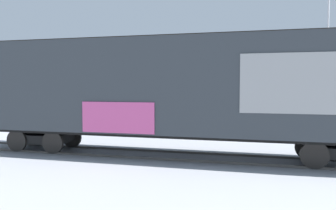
{
  "coord_description": "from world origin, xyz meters",
  "views": [
    {
      "loc": [
        1.69,
        -12.57,
        2.77
      ],
      "look_at": [
        -1.31,
        1.44,
        1.92
      ],
      "focal_mm": 35.64,
      "sensor_mm": 36.0,
      "label": 1
    }
  ],
  "objects": [
    {
      "name": "ground_plane",
      "position": [
        0.0,
        0.0,
        0.0
      ],
      "size": [
        260.0,
        260.0,
        0.0
      ],
      "primitive_type": "plane",
      "color": "#B2B5BC"
    },
    {
      "name": "track",
      "position": [
        0.89,
        -0.07,
        0.04
      ],
      "size": [
        60.01,
        4.44,
        0.08
      ],
      "color": "#4C4742",
      "rests_on": "ground_plane"
    },
    {
      "name": "freight_car",
      "position": [
        -0.72,
        -0.0,
        2.67
      ],
      "size": [
        17.46,
        3.82,
        4.69
      ],
      "color": "#33383D",
      "rests_on": "ground_plane"
    },
    {
      "name": "flagpole",
      "position": [
        7.0,
        9.8,
        6.25
      ],
      "size": [
        0.37,
        1.46,
        10.0
      ],
      "color": "silver",
      "rests_on": "ground_plane"
    },
    {
      "name": "hillside",
      "position": [
        -0.1,
        67.1,
        4.85
      ],
      "size": [
        133.57,
        32.21,
        14.27
      ],
      "color": "gray",
      "rests_on": "ground_plane"
    },
    {
      "name": "parked_car_blue",
      "position": [
        -4.87,
        7.12,
        0.87
      ],
      "size": [
        4.67,
        2.02,
        1.69
      ],
      "color": "navy",
      "rests_on": "ground_plane"
    },
    {
      "name": "parked_car_tan",
      "position": [
        0.17,
        7.18,
        0.86
      ],
      "size": [
        4.74,
        2.17,
        1.72
      ],
      "color": "#9E8966",
      "rests_on": "ground_plane"
    },
    {
      "name": "parked_car_silver",
      "position": [
        5.22,
        6.75,
        0.79
      ],
      "size": [
        4.16,
        2.26,
        1.59
      ],
      "color": "#B7BABF",
      "rests_on": "ground_plane"
    }
  ]
}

